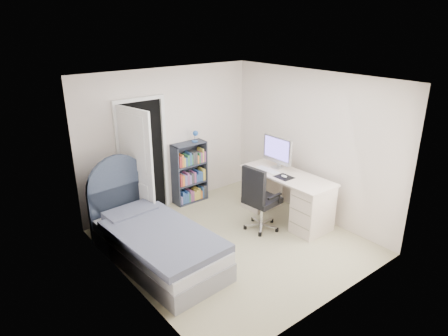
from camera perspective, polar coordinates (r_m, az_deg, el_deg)
room_shell at (r=5.77m, az=1.42°, el=0.17°), size 3.50×3.70×2.60m
door at (r=6.66m, az=-12.12°, el=0.58°), size 0.92×0.82×2.06m
bed at (r=5.84m, az=-9.85°, el=-10.21°), size 1.16×2.24×1.34m
nightstand at (r=6.82m, az=-15.64°, el=-5.38°), size 0.37×0.37×0.55m
floor_lamp at (r=6.87m, az=-12.78°, el=-2.86°), size 0.21×0.21×1.44m
bookcase at (r=7.45m, az=-4.86°, el=-0.92°), size 0.64×0.28×1.36m
desk at (r=6.91m, az=8.79°, el=-3.71°), size 0.67×1.67×1.37m
office_chair at (r=6.39m, az=4.99°, el=-3.99°), size 0.58×0.60×1.11m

